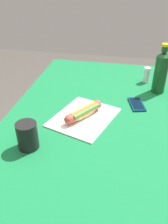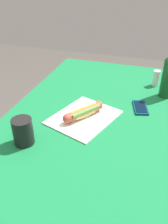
{
  "view_description": "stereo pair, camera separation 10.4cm",
  "coord_description": "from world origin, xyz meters",
  "views": [
    {
      "loc": [
        0.92,
        0.12,
        1.36
      ],
      "look_at": [
        0.06,
        -0.05,
        0.8
      ],
      "focal_mm": 38.65,
      "sensor_mm": 36.0,
      "label": 1
    },
    {
      "loc": [
        0.9,
        0.22,
        1.36
      ],
      "look_at": [
        0.06,
        -0.05,
        0.8
      ],
      "focal_mm": 38.65,
      "sensor_mm": 36.0,
      "label": 2
    }
  ],
  "objects": [
    {
      "name": "paper_wrapper",
      "position": [
        0.06,
        -0.05,
        0.78
      ],
      "size": [
        0.34,
        0.31,
        0.01
      ],
      "primitive_type": "cube",
      "rotation": [
        0.0,
        0.0,
        -0.33
      ],
      "color": "white",
      "rests_on": "dining_table"
    },
    {
      "name": "hot_dog",
      "position": [
        0.06,
        -0.04,
        0.81
      ],
      "size": [
        0.18,
        0.14,
        0.05
      ],
      "color": "#DBB26B",
      "rests_on": "paper_wrapper"
    },
    {
      "name": "salt_shaker",
      "position": [
        -0.37,
        0.23,
        0.82
      ],
      "size": [
        0.04,
        0.04,
        0.09
      ],
      "primitive_type": "cylinder",
      "color": "silver",
      "rests_on": "dining_table"
    },
    {
      "name": "ground_plane",
      "position": [
        0.0,
        0.0,
        0.0
      ],
      "size": [
        6.0,
        6.0,
        0.0
      ],
      "primitive_type": "plane",
      "color": "#47423D",
      "rests_on": "ground"
    },
    {
      "name": "drinking_cup",
      "position": [
        0.29,
        -0.21,
        0.83
      ],
      "size": [
        0.08,
        0.08,
        0.1
      ],
      "primitive_type": "cylinder",
      "color": "black",
      "rests_on": "dining_table"
    },
    {
      "name": "cell_phone",
      "position": [
        -0.1,
        0.18,
        0.78
      ],
      "size": [
        0.14,
        0.09,
        0.01
      ],
      "color": "#0A2D4C",
      "rests_on": "dining_table"
    },
    {
      "name": "dining_table",
      "position": [
        0.0,
        0.0,
        0.63
      ],
      "size": [
        1.25,
        0.78,
        0.77
      ],
      "color": "brown",
      "rests_on": "ground"
    }
  ]
}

